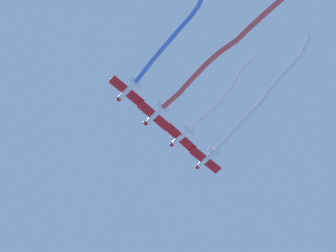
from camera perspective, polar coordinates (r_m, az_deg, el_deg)
name	(u,v)px	position (r m, az deg, el deg)	size (l,w,h in m)	color
airplane_lead	(205,160)	(86.80, 4.51, -4.05)	(6.95, 5.37, 1.74)	white
smoke_trail_lead	(260,101)	(81.09, 11.01, 3.01)	(6.46, 25.32, 3.13)	white
airplane_left_wing	(180,137)	(84.57, 1.50, -1.35)	(6.87, 5.34, 1.74)	white
smoke_trail_left_wing	(222,97)	(82.06, 6.52, 3.53)	(6.25, 15.95, 2.07)	white
airplane_right_wing	(154,115)	(82.25, -1.66, 1.30)	(6.90, 5.35, 1.74)	white
smoke_trail_right_wing	(236,40)	(78.41, 8.17, 10.18)	(15.47, 30.15, 1.63)	#DB4C4C
airplane_slot	(127,91)	(80.93, -4.96, 4.25)	(6.93, 5.36, 1.74)	white
smoke_trail_slot	(171,39)	(78.71, 0.31, 10.40)	(6.58, 17.50, 3.51)	#4C75DB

